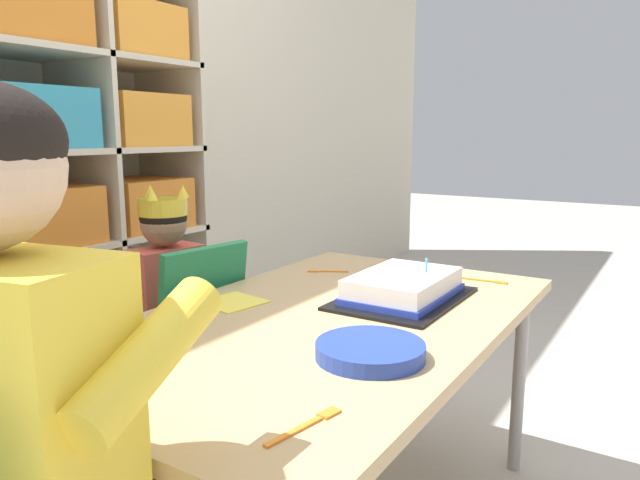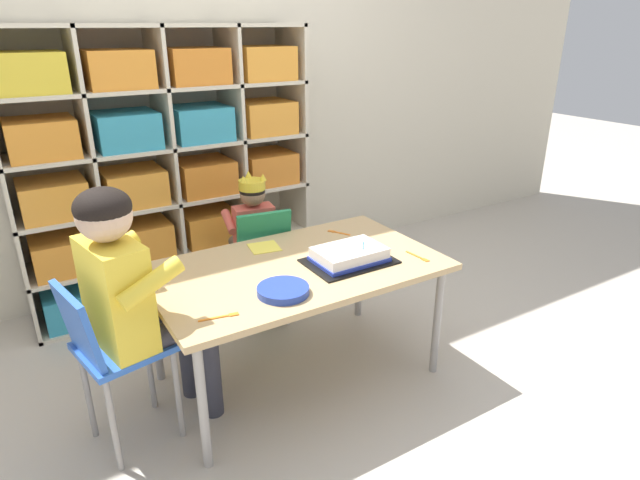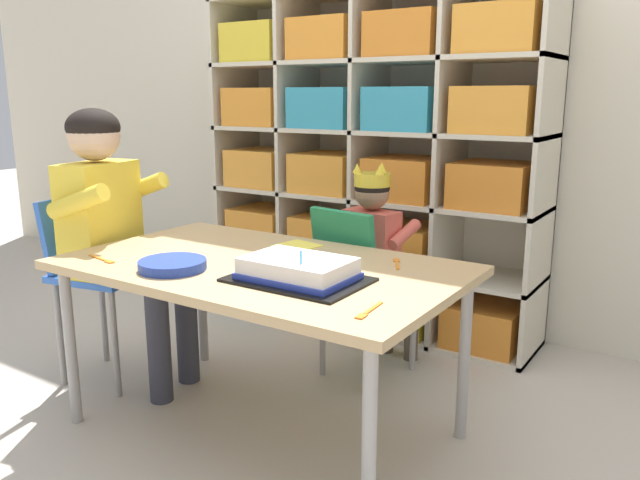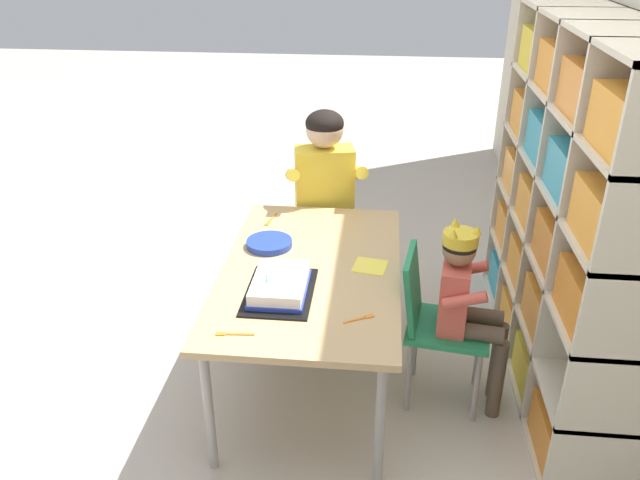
# 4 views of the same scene
# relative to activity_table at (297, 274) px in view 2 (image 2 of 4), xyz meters

# --- Properties ---
(ground) EXTENTS (16.00, 16.00, 0.00)m
(ground) POSITION_rel_activity_table_xyz_m (0.00, 0.00, -0.54)
(ground) COLOR #BCB2A3
(classroom_back_wall) EXTENTS (6.93, 0.10, 2.99)m
(classroom_back_wall) POSITION_rel_activity_table_xyz_m (0.00, 1.35, 0.96)
(classroom_back_wall) COLOR beige
(classroom_back_wall) RESTS_ON ground
(storage_cubby_shelf) EXTENTS (1.63, 0.38, 1.56)m
(storage_cubby_shelf) POSITION_rel_activity_table_xyz_m (-0.24, 1.10, 0.22)
(storage_cubby_shelf) COLOR beige
(storage_cubby_shelf) RESTS_ON ground
(activity_table) EXTENTS (1.26, 0.75, 0.58)m
(activity_table) POSITION_rel_activity_table_xyz_m (0.00, 0.00, 0.00)
(activity_table) COLOR tan
(activity_table) RESTS_ON ground
(classroom_chair_blue) EXTENTS (0.35, 0.40, 0.69)m
(classroom_chair_blue) POSITION_rel_activity_table_xyz_m (0.06, 0.53, -0.14)
(classroom_chair_blue) COLOR #238451
(classroom_chair_blue) RESTS_ON ground
(child_with_crown) EXTENTS (0.32, 0.32, 0.84)m
(child_with_crown) POSITION_rel_activity_table_xyz_m (0.08, 0.64, -0.01)
(child_with_crown) COLOR #D15647
(child_with_crown) RESTS_ON ground
(classroom_chair_adult_side) EXTENTS (0.39, 0.36, 0.72)m
(classroom_chair_adult_side) POSITION_rel_activity_table_xyz_m (-0.81, -0.03, -0.09)
(classroom_chair_adult_side) COLOR blue
(classroom_chair_adult_side) RESTS_ON ground
(adult_helper_seated) EXTENTS (0.46, 0.44, 1.05)m
(adult_helper_seated) POSITION_rel_activity_table_xyz_m (-0.69, -0.00, 0.12)
(adult_helper_seated) COLOR yellow
(adult_helper_seated) RESTS_ON ground
(birthday_cake_on_tray) EXTENTS (0.38, 0.26, 0.10)m
(birthday_cake_on_tray) POSITION_rel_activity_table_xyz_m (0.21, -0.10, 0.07)
(birthday_cake_on_tray) COLOR black
(birthday_cake_on_tray) RESTS_ON activity_table
(paper_plate_stack) EXTENTS (0.21, 0.21, 0.03)m
(paper_plate_stack) POSITION_rel_activity_table_xyz_m (-0.18, -0.21, 0.06)
(paper_plate_stack) COLOR #233DA3
(paper_plate_stack) RESTS_ON activity_table
(paper_napkin_square) EXTENTS (0.16, 0.16, 0.00)m
(paper_napkin_square) POSITION_rel_activity_table_xyz_m (-0.04, 0.25, 0.04)
(paper_napkin_square) COLOR #F4DB4C
(paper_napkin_square) RESTS_ON activity_table
(fork_near_cake_tray) EXTENTS (0.07, 0.12, 0.00)m
(fork_near_cake_tray) POSITION_rel_activity_table_xyz_m (0.36, 0.23, 0.05)
(fork_near_cake_tray) COLOR orange
(fork_near_cake_tray) RESTS_ON activity_table
(fork_near_child_seat) EXTENTS (0.15, 0.04, 0.00)m
(fork_near_child_seat) POSITION_rel_activity_table_xyz_m (-0.45, -0.25, 0.05)
(fork_near_child_seat) COLOR orange
(fork_near_child_seat) RESTS_ON activity_table
(fork_scattered_mid_table) EXTENTS (0.03, 0.14, 0.00)m
(fork_scattered_mid_table) POSITION_rel_activity_table_xyz_m (0.51, -0.22, 0.05)
(fork_scattered_mid_table) COLOR orange
(fork_scattered_mid_table) RESTS_ON activity_table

